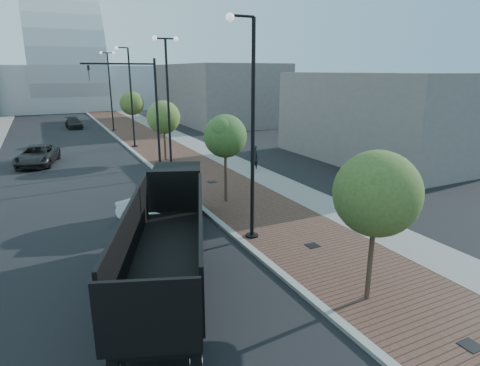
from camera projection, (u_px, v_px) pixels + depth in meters
name	position (u px, v px, depth m)	size (l,w,h in m)	color
sidewalk	(150.00, 136.00, 44.72)	(7.00, 140.00, 0.12)	#4C2D23
concrete_strip	(173.00, 134.00, 45.87)	(2.40, 140.00, 0.13)	slate
curb	(117.00, 138.00, 43.23)	(0.30, 140.00, 0.14)	gray
dump_truck	(174.00, 218.00, 16.41)	(6.73, 13.24, 3.09)	black
white_sedan	(154.00, 214.00, 18.69)	(1.47, 4.20, 1.38)	white
dark_car_mid	(37.00, 155.00, 31.23)	(2.49, 5.40, 1.50)	black
dark_car_far	(74.00, 123.00, 51.18)	(1.79, 4.40, 1.28)	black
pedestrian	(254.00, 158.00, 29.34)	(0.68, 0.45, 1.87)	black
streetlight_1	(250.00, 142.00, 16.39)	(1.44, 0.56, 9.21)	black
streetlight_2	(168.00, 107.00, 26.66)	(1.72, 0.56, 9.28)	black
streetlight_3	(130.00, 102.00, 37.10)	(1.44, 0.56, 9.21)	black
streetlight_4	(110.00, 91.00, 47.37)	(1.72, 0.56, 9.28)	black
traffic_mast	(144.00, 102.00, 28.82)	(5.09, 0.20, 8.00)	black
tree_0	(377.00, 194.00, 11.92)	(2.62, 2.61, 4.93)	#382619
tree_1	(226.00, 136.00, 21.38)	(2.37, 2.32, 4.93)	#382619
tree_2	(164.00, 117.00, 31.79)	(2.65, 2.65, 4.89)	#382619
tree_3	(132.00, 103.00, 42.07)	(2.52, 2.49, 5.08)	#382619
convention_center	(65.00, 76.00, 79.60)	(50.00, 30.00, 50.00)	#ADB5B8
commercial_block_ne	(217.00, 93.00, 57.61)	(12.00, 22.00, 8.00)	#625B59
commercial_block_e	(383.00, 117.00, 32.71)	(10.00, 16.00, 7.00)	#68605D
utility_cover_0	(471.00, 345.00, 10.58)	(0.50, 0.50, 0.02)	black
utility_cover_1	(313.00, 245.00, 16.62)	(0.50, 0.50, 0.02)	black
utility_cover_2	(212.00, 182.00, 26.12)	(0.50, 0.50, 0.02)	black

